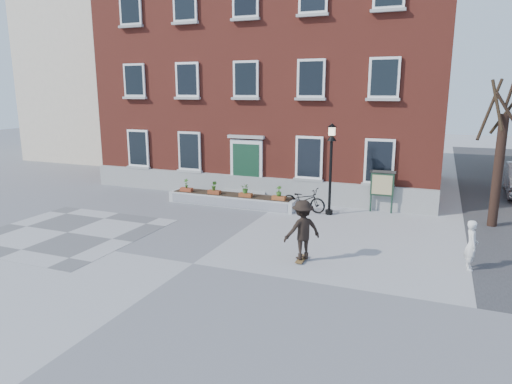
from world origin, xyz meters
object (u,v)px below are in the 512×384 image
at_px(bicycle, 304,200).
at_px(lamp_post, 331,156).
at_px(notice_board, 382,184).
at_px(skateboarder, 302,230).
at_px(bystander, 471,245).

height_order(bicycle, lamp_post, lamp_post).
bearing_deg(lamp_post, bicycle, 177.52).
height_order(notice_board, skateboarder, skateboarder).
xyz_separation_m(lamp_post, skateboarder, (0.47, -5.80, -1.52)).
xyz_separation_m(bystander, lamp_post, (-5.34, 4.59, 1.78)).
distance_m(bicycle, notice_board, 3.48).
bearing_deg(bicycle, notice_board, -63.74).
bearing_deg(bicycle, lamp_post, -85.56).
height_order(bystander, notice_board, notice_board).
distance_m(bicycle, bystander, 8.01).
xyz_separation_m(bicycle, skateboarder, (1.65, -5.85, 0.48)).
height_order(lamp_post, notice_board, lamp_post).
bearing_deg(notice_board, bicycle, -160.66).
bearing_deg(bicycle, skateboarder, -157.33).
xyz_separation_m(bicycle, lamp_post, (1.18, -0.05, 2.00)).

